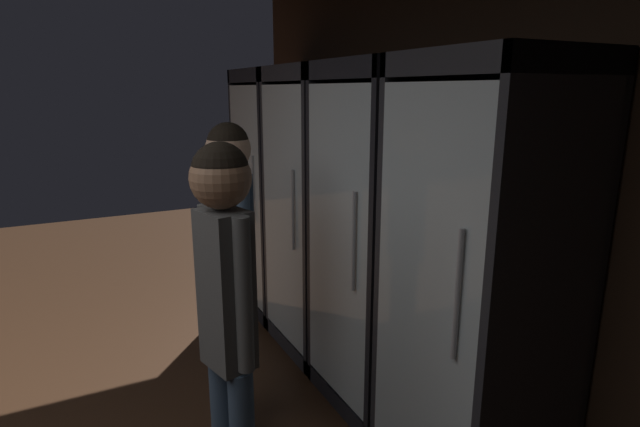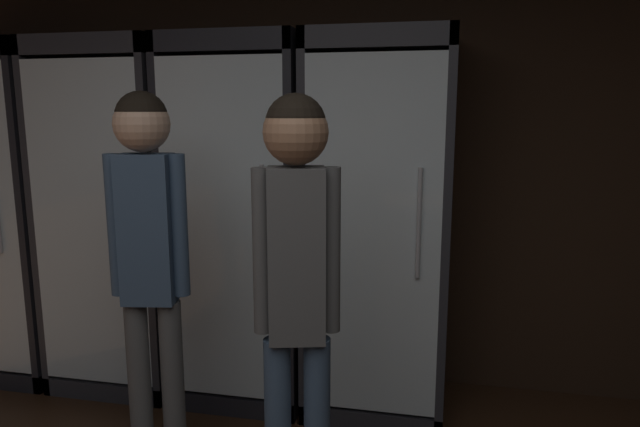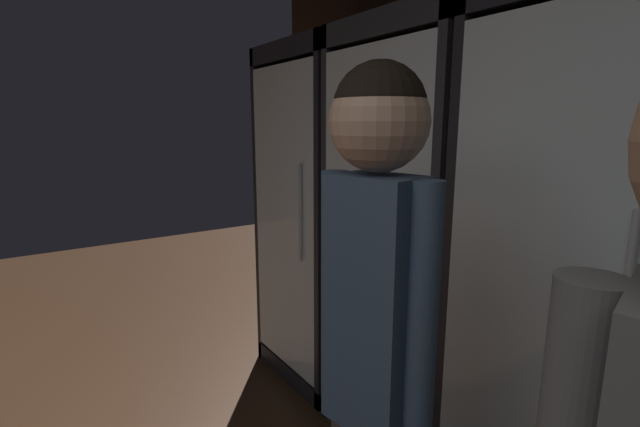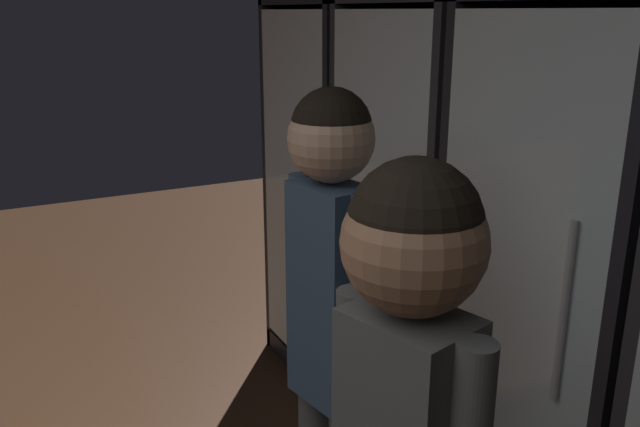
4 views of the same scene
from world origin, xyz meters
name	(u,v)px [view 1 (image 1 of 4)]	position (x,y,z in m)	size (l,w,h in m)	color
wall_back	(529,175)	(0.00, 3.03, 1.40)	(6.00, 0.06, 2.80)	black
cooler_far_left	(287,195)	(-2.09, 2.72, 0.94)	(0.70, 0.63, 1.93)	black
cooler_left	(329,215)	(-1.36, 2.72, 0.94)	(0.70, 0.63, 1.93)	#2B2B30
cooler_center	(390,242)	(-0.63, 2.72, 0.95)	(0.70, 0.63, 1.93)	black
cooler_right	(486,288)	(0.10, 2.72, 0.94)	(0.70, 0.63, 1.93)	#2B2B30
shopper_near	(227,302)	(-0.06, 1.62, 1.03)	(0.28, 0.21, 1.61)	#384C66
shopper_far	(232,240)	(-0.73, 1.85, 1.06)	(0.31, 0.22, 1.63)	#4C4C4C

